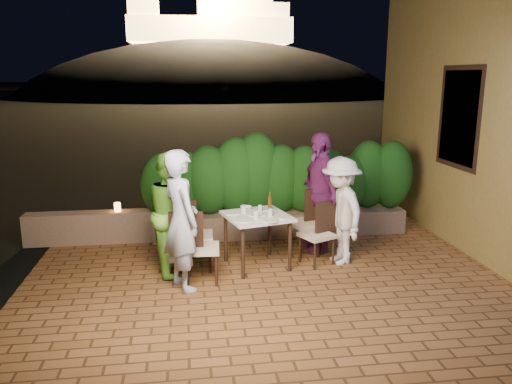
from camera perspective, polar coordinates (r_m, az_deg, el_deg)
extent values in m
plane|color=black|center=(6.36, 4.87, -11.45)|extent=(400.00, 400.00, 0.00)
cube|color=brown|center=(6.82, 3.93, -10.14)|extent=(7.00, 6.00, 0.15)
cube|color=olive|center=(9.07, 25.41, 11.18)|extent=(1.60, 5.00, 5.00)
cube|color=black|center=(8.26, 22.38, 7.89)|extent=(0.08, 1.00, 1.40)
cube|color=black|center=(8.26, 22.32, 7.89)|extent=(0.06, 1.15, 1.55)
cube|color=brown|center=(8.43, 2.80, -3.53)|extent=(4.20, 0.55, 0.40)
cube|color=brown|center=(8.41, -17.78, -3.85)|extent=(2.20, 0.30, 0.50)
ellipsoid|color=black|center=(66.04, -5.04, 7.43)|extent=(52.00, 40.00, 22.00)
cylinder|color=white|center=(6.59, -1.42, -3.27)|extent=(0.22, 0.22, 0.01)
cylinder|color=white|center=(6.94, -2.94, -2.43)|extent=(0.22, 0.22, 0.01)
cylinder|color=white|center=(6.75, 2.93, -2.91)|extent=(0.20, 0.20, 0.01)
cylinder|color=white|center=(7.16, 1.22, -1.92)|extent=(0.23, 0.23, 0.01)
cylinder|color=white|center=(6.87, 0.00, -2.57)|extent=(0.24, 0.24, 0.01)
cylinder|color=white|center=(6.60, 1.63, -3.24)|extent=(0.24, 0.24, 0.01)
cylinder|color=silver|center=(6.67, 0.01, -2.61)|extent=(0.07, 0.07, 0.12)
cylinder|color=silver|center=(6.95, -1.41, -1.97)|extent=(0.07, 0.07, 0.11)
cylinder|color=silver|center=(6.81, 1.63, -2.34)|extent=(0.06, 0.06, 0.10)
cylinder|color=silver|center=(7.01, 0.47, -1.89)|extent=(0.06, 0.06, 0.10)
imported|color=white|center=(7.15, -1.15, -1.82)|extent=(0.18, 0.18, 0.04)
imported|color=#A1B1D0|center=(6.20, -8.54, -3.24)|extent=(0.66, 0.76, 1.77)
imported|color=#85E046|center=(6.77, -9.48, -2.37)|extent=(0.75, 0.89, 1.66)
imported|color=white|center=(7.12, 9.61, -2.14)|extent=(0.75, 1.08, 1.53)
imported|color=#77276C|center=(7.57, 7.27, -0.01)|extent=(0.60, 1.12, 1.82)
cylinder|color=orange|center=(8.27, -15.55, -1.68)|extent=(0.10, 0.10, 0.14)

